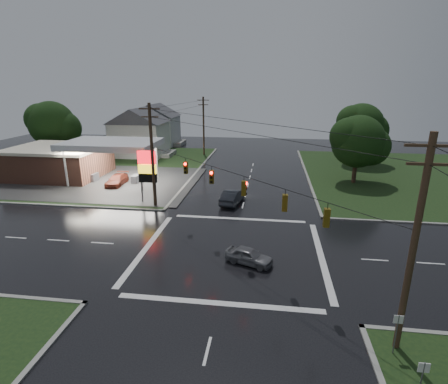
# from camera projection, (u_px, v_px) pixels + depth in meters

# --- Properties ---
(ground) EXTENTS (120.00, 120.00, 0.00)m
(ground) POSITION_uv_depth(u_px,v_px,m) (232.00, 251.00, 28.03)
(ground) COLOR black
(ground) RESTS_ON ground
(grass_nw) EXTENTS (36.00, 36.00, 0.08)m
(grass_nw) POSITION_uv_depth(u_px,v_px,m) (89.00, 167.00, 55.90)
(grass_nw) COLOR black
(grass_nw) RESTS_ON ground
(grass_ne) EXTENTS (36.00, 36.00, 0.08)m
(grass_ne) POSITION_uv_depth(u_px,v_px,m) (435.00, 178.00, 49.28)
(grass_ne) COLOR black
(grass_ne) RESTS_ON ground
(gas_station) EXTENTS (26.20, 18.00, 5.60)m
(gas_station) POSITION_uv_depth(u_px,v_px,m) (67.00, 160.00, 49.15)
(gas_station) COLOR #2D2D2D
(gas_station) RESTS_ON ground
(pylon_sign) EXTENTS (2.00, 0.35, 6.00)m
(pylon_sign) POSITION_uv_depth(u_px,v_px,m) (147.00, 168.00, 38.08)
(pylon_sign) COLOR #59595E
(pylon_sign) RESTS_ON ground
(utility_pole_nw) EXTENTS (2.20, 0.32, 11.00)m
(utility_pole_nw) POSITION_uv_depth(u_px,v_px,m) (152.00, 155.00, 36.50)
(utility_pole_nw) COLOR #382619
(utility_pole_nw) RESTS_ON ground
(utility_pole_se) EXTENTS (2.20, 0.32, 11.00)m
(utility_pole_se) POSITION_uv_depth(u_px,v_px,m) (414.00, 246.00, 16.12)
(utility_pole_se) COLOR #382619
(utility_pole_se) RESTS_ON ground
(utility_pole_n) EXTENTS (2.20, 0.32, 10.50)m
(utility_pole_n) POSITION_uv_depth(u_px,v_px,m) (204.00, 125.00, 63.51)
(utility_pole_n) COLOR #382619
(utility_pole_n) RESTS_ON ground
(traffic_signals) EXTENTS (26.87, 26.87, 1.47)m
(traffic_signals) POSITION_uv_depth(u_px,v_px,m) (233.00, 173.00, 26.06)
(traffic_signals) COLOR black
(traffic_signals) RESTS_ON ground
(house_near) EXTENTS (11.05, 8.48, 8.60)m
(house_near) POSITION_uv_depth(u_px,v_px,m) (140.00, 131.00, 63.40)
(house_near) COLOR silver
(house_near) RESTS_ON ground
(house_far) EXTENTS (11.05, 8.48, 8.60)m
(house_far) POSITION_uv_depth(u_px,v_px,m) (155.00, 124.00, 74.87)
(house_far) COLOR silver
(house_far) RESTS_ON ground
(tree_nw_behind) EXTENTS (8.93, 7.60, 10.00)m
(tree_nw_behind) POSITION_uv_depth(u_px,v_px,m) (53.00, 124.00, 58.83)
(tree_nw_behind) COLOR black
(tree_nw_behind) RESTS_ON ground
(tree_ne_near) EXTENTS (7.99, 6.80, 8.98)m
(tree_ne_near) POSITION_uv_depth(u_px,v_px,m) (359.00, 142.00, 45.35)
(tree_ne_near) COLOR black
(tree_ne_near) RESTS_ON ground
(tree_ne_far) EXTENTS (8.46, 7.20, 9.80)m
(tree_ne_far) POSITION_uv_depth(u_px,v_px,m) (362.00, 126.00, 56.12)
(tree_ne_far) COLOR black
(tree_ne_far) RESTS_ON ground
(car_north) EXTENTS (2.60, 5.04, 1.58)m
(car_north) POSITION_uv_depth(u_px,v_px,m) (233.00, 196.00, 38.91)
(car_north) COLOR #212429
(car_north) RESTS_ON ground
(car_crossing) EXTENTS (3.89, 2.66, 1.23)m
(car_crossing) POSITION_uv_depth(u_px,v_px,m) (249.00, 256.00, 25.95)
(car_crossing) COLOR slate
(car_crossing) RESTS_ON ground
(car_pump) EXTENTS (2.06, 4.78, 1.37)m
(car_pump) POSITION_uv_depth(u_px,v_px,m) (117.00, 180.00, 45.81)
(car_pump) COLOR #5E2115
(car_pump) RESTS_ON ground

